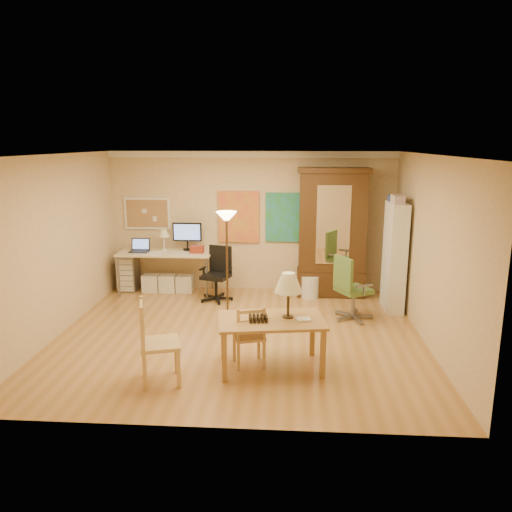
# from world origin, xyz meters

# --- Properties ---
(floor) EXTENTS (5.50, 5.50, 0.00)m
(floor) POSITION_xyz_m (0.00, 0.00, 0.00)
(floor) COLOR #A5723A
(floor) RESTS_ON ground
(crown_molding) EXTENTS (5.50, 0.08, 0.12)m
(crown_molding) POSITION_xyz_m (0.00, 2.46, 2.64)
(crown_molding) COLOR white
(crown_molding) RESTS_ON floor
(corkboard) EXTENTS (0.90, 0.04, 0.62)m
(corkboard) POSITION_xyz_m (-2.05, 2.47, 1.50)
(corkboard) COLOR #9D7F4A
(corkboard) RESTS_ON floor
(art_panel_left) EXTENTS (0.80, 0.04, 1.00)m
(art_panel_left) POSITION_xyz_m (-0.25, 2.47, 1.45)
(art_panel_left) COLOR gold
(art_panel_left) RESTS_ON floor
(art_panel_right) EXTENTS (0.75, 0.04, 0.95)m
(art_panel_right) POSITION_xyz_m (0.65, 2.47, 1.45)
(art_panel_right) COLOR teal
(art_panel_right) RESTS_ON floor
(dining_table) EXTENTS (1.45, 1.00, 1.26)m
(dining_table) POSITION_xyz_m (0.60, -1.03, 0.80)
(dining_table) COLOR brown
(dining_table) RESTS_ON floor
(ladder_chair_back) EXTENTS (0.48, 0.46, 0.84)m
(ladder_chair_back) POSITION_xyz_m (0.23, -1.01, 0.39)
(ladder_chair_back) COLOR tan
(ladder_chair_back) RESTS_ON floor
(ladder_chair_left) EXTENTS (0.58, 0.60, 1.04)m
(ladder_chair_left) POSITION_xyz_m (-0.84, -1.54, 0.49)
(ladder_chair_left) COLOR tan
(ladder_chair_left) RESTS_ON floor
(torchiere_lamp) EXTENTS (0.33, 0.33, 1.81)m
(torchiere_lamp) POSITION_xyz_m (-0.25, 0.60, 1.45)
(torchiere_lamp) COLOR #46321C
(torchiere_lamp) RESTS_ON floor
(computer_desk) EXTENTS (1.79, 0.78, 1.35)m
(computer_desk) POSITION_xyz_m (-1.59, 2.16, 0.50)
(computer_desk) COLOR beige
(computer_desk) RESTS_ON floor
(office_chair_black) EXTENTS (0.62, 0.62, 1.00)m
(office_chair_black) POSITION_xyz_m (-0.59, 1.72, 0.27)
(office_chair_black) COLOR black
(office_chair_black) RESTS_ON floor
(office_chair_green) EXTENTS (0.67, 0.66, 1.08)m
(office_chair_green) POSITION_xyz_m (1.78, 0.85, 0.29)
(office_chair_green) COLOR slate
(office_chair_green) RESTS_ON floor
(drawer_cart) EXTENTS (0.36, 0.43, 0.72)m
(drawer_cart) POSITION_xyz_m (-2.42, 2.23, 0.36)
(drawer_cart) COLOR slate
(drawer_cart) RESTS_ON floor
(armoire) EXTENTS (1.31, 0.62, 2.41)m
(armoire) POSITION_xyz_m (1.53, 2.24, 1.05)
(armoire) COLOR #31200D
(armoire) RESTS_ON floor
(bookshelf) EXTENTS (0.28, 0.75, 1.88)m
(bookshelf) POSITION_xyz_m (2.55, 1.42, 0.93)
(bookshelf) COLOR white
(bookshelf) RESTS_ON floor
(wastebin) EXTENTS (0.33, 0.33, 0.42)m
(wastebin) POSITION_xyz_m (1.14, 1.98, 0.21)
(wastebin) COLOR silver
(wastebin) RESTS_ON floor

